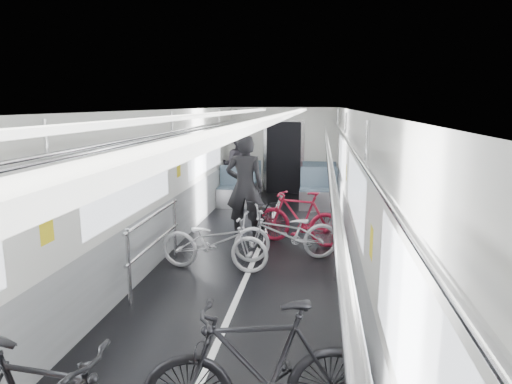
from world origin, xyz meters
TOP-DOWN VIEW (x-y plane):
  - car_shell at (0.00, 1.78)m, footprint 3.02×14.01m
  - bike_left_far at (-0.53, 0.69)m, footprint 1.73×0.75m
  - bike_right_near at (0.62, -2.69)m, footprint 1.84×0.90m
  - bike_right_mid at (0.53, 1.27)m, footprint 1.82×1.11m
  - bike_right_far at (0.69, 2.17)m, footprint 1.69×0.89m
  - bike_aisle at (0.05, 2.36)m, footprint 0.59×1.56m
  - person_standing at (-0.35, 2.46)m, footprint 0.75×0.52m
  - person_seated at (-1.11, 5.96)m, footprint 0.88×0.69m

SIDE VIEW (x-z plane):
  - bike_aisle at x=0.05m, z-range 0.00..0.81m
  - bike_left_far at x=-0.53m, z-range 0.00..0.89m
  - bike_right_mid at x=0.53m, z-range 0.00..0.90m
  - bike_right_far at x=0.69m, z-range 0.00..0.98m
  - bike_right_near at x=0.62m, z-range 0.00..1.07m
  - person_seated at x=-1.11m, z-range 0.00..1.79m
  - person_standing at x=-0.35m, z-range 0.00..1.95m
  - car_shell at x=0.00m, z-range -0.08..2.33m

